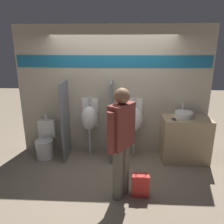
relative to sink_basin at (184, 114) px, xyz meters
The scene contains 12 objects.
ground_plane 1.77m from the sink_basin, 166.67° to the right, with size 16.00×16.00×0.00m, color gray.
display_wall 1.51m from the sink_basin, 169.79° to the left, with size 4.01×0.07×2.70m.
sink_counter 0.52m from the sink_basin, 49.50° to the right, with size 0.93×0.58×0.92m.
sink_basin is the anchor object (origin of this frame).
cell_phone 0.29m from the sink_basin, 142.88° to the right, with size 0.07×0.14×0.01m.
divider_near_counter 2.40m from the sink_basin, behind, with size 0.03×0.58×1.63m.
divider_mid 1.47m from the sink_basin, behind, with size 0.03×0.58×1.63m.
urinal_near_counter 1.93m from the sink_basin, behind, with size 0.35×0.31×1.26m.
urinal_far 1.00m from the sink_basin, behind, with size 0.35×0.31×1.26m.
toilet 2.94m from the sink_basin, behind, with size 0.37×0.54×0.91m.
person_in_vest 1.78m from the sink_basin, 134.24° to the right, with size 0.41×0.52×1.73m.
shopping_bag 1.76m from the sink_basin, 126.30° to the right, with size 0.27×0.15×0.49m.
Camera 1 is at (0.21, -3.90, 2.28)m, focal length 35.00 mm.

